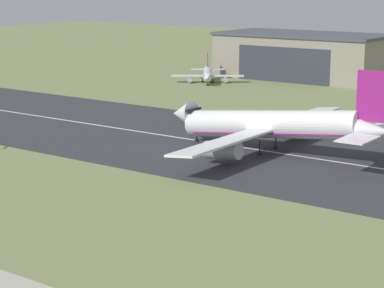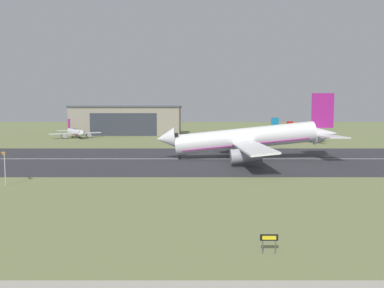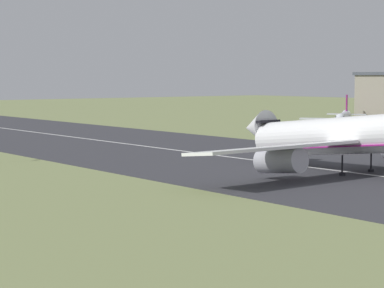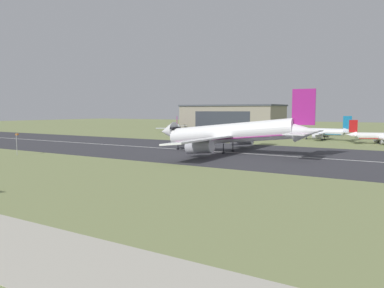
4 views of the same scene
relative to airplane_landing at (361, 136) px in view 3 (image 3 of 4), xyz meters
name	(u,v)px [view 3 (image 3 of 4)]	position (x,y,z in m)	size (l,w,h in m)	color
ground_plane	(39,224)	(5.07, -51.58, -5.32)	(737.47, 737.47, 0.00)	#7A8451
airplane_landing	(361,136)	(0.00, 0.00, 0.00)	(47.84, 57.56, 17.17)	white
airplane_parked_east	(343,118)	(-67.91, 75.36, -2.71)	(21.60, 22.25, 8.69)	silver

